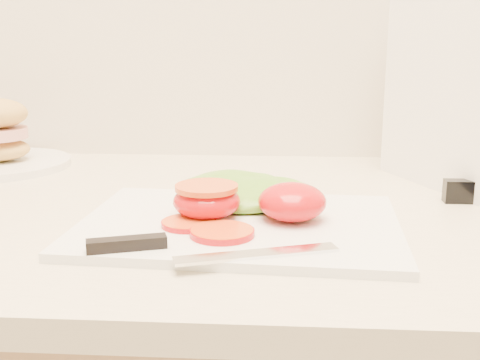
{
  "coord_description": "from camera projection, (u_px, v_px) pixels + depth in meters",
  "views": [
    {
      "loc": [
        -0.1,
        0.93,
        1.15
      ],
      "look_at": [
        -0.14,
        1.59,
        0.99
      ],
      "focal_mm": 45.0,
      "sensor_mm": 36.0,
      "label": 1
    }
  ],
  "objects": [
    {
      "name": "tomato_half_cut",
      "position": [
        207.0,
        200.0,
        0.68
      ],
      "size": [
        0.08,
        0.08,
        0.04
      ],
      "color": "red",
      "rests_on": "cutting_board"
    },
    {
      "name": "tomato_half_dome",
      "position": [
        292.0,
        202.0,
        0.68
      ],
      "size": [
        0.08,
        0.08,
        0.04
      ],
      "primitive_type": "ellipsoid",
      "color": "red",
      "rests_on": "cutting_board"
    },
    {
      "name": "tomato_slice_0",
      "position": [
        222.0,
        232.0,
        0.63
      ],
      "size": [
        0.07,
        0.07,
        0.01
      ],
      "primitive_type": "cylinder",
      "color": "orange",
      "rests_on": "cutting_board"
    },
    {
      "name": "knife",
      "position": [
        177.0,
        248.0,
        0.58
      ],
      "size": [
        0.25,
        0.07,
        0.01
      ],
      "rotation": [
        0.0,
        0.0,
        0.32
      ],
      "color": "silver",
      "rests_on": "cutting_board"
    },
    {
      "name": "lettuce_leaf_0",
      "position": [
        235.0,
        191.0,
        0.75
      ],
      "size": [
        0.19,
        0.17,
        0.03
      ],
      "primitive_type": "ellipsoid",
      "rotation": [
        0.0,
        0.0,
        -0.49
      ],
      "color": "#69C133",
      "rests_on": "cutting_board"
    },
    {
      "name": "tomato_slice_1",
      "position": [
        189.0,
        223.0,
        0.66
      ],
      "size": [
        0.06,
        0.06,
        0.01
      ],
      "primitive_type": "cylinder",
      "color": "orange",
      "rests_on": "cutting_board"
    },
    {
      "name": "cutting_board",
      "position": [
        239.0,
        225.0,
        0.68
      ],
      "size": [
        0.37,
        0.28,
        0.01
      ],
      "primitive_type": "cube",
      "rotation": [
        0.0,
        0.0,
        -0.06
      ],
      "color": "white",
      "rests_on": "counter"
    },
    {
      "name": "lettuce_leaf_1",
      "position": [
        271.0,
        193.0,
        0.75
      ],
      "size": [
        0.12,
        0.09,
        0.02
      ],
      "primitive_type": "ellipsoid",
      "rotation": [
        0.0,
        0.0,
        0.08
      ],
      "color": "#69C133",
      "rests_on": "cutting_board"
    }
  ]
}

